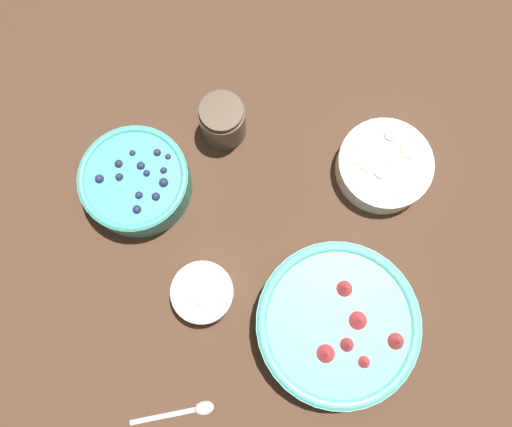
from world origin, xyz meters
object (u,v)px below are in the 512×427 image
object	(u,v)px
bowl_strawberries	(337,324)
jar_chocolate	(223,121)
bowl_cream	(203,293)
bowl_blueberries	(136,181)
bowl_bananas	(384,165)

from	to	relation	value
bowl_strawberries	jar_chocolate	bearing A→B (deg)	-77.12
bowl_strawberries	bowl_cream	bearing A→B (deg)	-28.55
bowl_strawberries	bowl_blueberries	bearing A→B (deg)	-50.95
bowl_strawberries	bowl_cream	world-z (taller)	bowl_strawberries
bowl_blueberries	bowl_cream	size ratio (longest dim) A/B	1.81
jar_chocolate	bowl_blueberries	bearing A→B (deg)	20.78
bowl_bananas	jar_chocolate	size ratio (longest dim) A/B	1.93
bowl_blueberries	jar_chocolate	distance (m)	0.18
bowl_cream	bowl_strawberries	bearing A→B (deg)	151.45
bowl_bananas	jar_chocolate	bearing A→B (deg)	-30.92
bowl_strawberries	bowl_bananas	xyz separation A→B (m)	(-0.16, -0.24, -0.01)
bowl_bananas	bowl_cream	distance (m)	0.38
bowl_blueberries	bowl_cream	world-z (taller)	bowl_blueberries
bowl_blueberries	bowl_cream	distance (m)	0.22
bowl_bananas	bowl_cream	world-z (taller)	bowl_bananas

